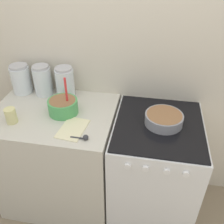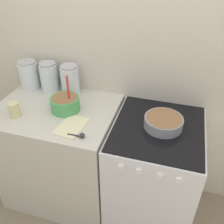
{
  "view_description": "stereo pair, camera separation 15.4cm",
  "coord_description": "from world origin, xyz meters",
  "px_view_note": "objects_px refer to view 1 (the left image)",
  "views": [
    {
      "loc": [
        0.25,
        -1.06,
        1.98
      ],
      "look_at": [
        -0.01,
        0.36,
        0.98
      ],
      "focal_mm": 40.0,
      "sensor_mm": 36.0,
      "label": 1
    },
    {
      "loc": [
        0.4,
        -1.02,
        1.98
      ],
      "look_at": [
        -0.01,
        0.36,
        0.98
      ],
      "focal_mm": 40.0,
      "sensor_mm": 36.0,
      "label": 2
    }
  ],
  "objects_px": {
    "baking_pan": "(164,119)",
    "storage_jar_left": "(21,81)",
    "tin_can": "(11,116)",
    "stove": "(153,170)",
    "storage_jar_right": "(65,84)",
    "storage_jar_middle": "(43,82)",
    "mixing_bowl": "(63,105)"
  },
  "relations": [
    {
      "from": "mixing_bowl",
      "to": "storage_jar_right",
      "type": "relative_size",
      "value": 1.15
    },
    {
      "from": "storage_jar_left",
      "to": "tin_can",
      "type": "bearing_deg",
      "value": -73.59
    },
    {
      "from": "storage_jar_left",
      "to": "baking_pan",
      "type": "bearing_deg",
      "value": -11.67
    },
    {
      "from": "storage_jar_middle",
      "to": "tin_can",
      "type": "relative_size",
      "value": 2.26
    },
    {
      "from": "baking_pan",
      "to": "tin_can",
      "type": "distance_m",
      "value": 1.04
    },
    {
      "from": "baking_pan",
      "to": "storage_jar_left",
      "type": "distance_m",
      "value": 1.18
    },
    {
      "from": "tin_can",
      "to": "stove",
      "type": "bearing_deg",
      "value": 9.19
    },
    {
      "from": "stove",
      "to": "storage_jar_left",
      "type": "xyz_separation_m",
      "value": [
        -1.12,
        0.25,
        0.57
      ]
    },
    {
      "from": "baking_pan",
      "to": "storage_jar_middle",
      "type": "distance_m",
      "value": 1.0
    },
    {
      "from": "tin_can",
      "to": "storage_jar_right",
      "type": "bearing_deg",
      "value": 58.33
    },
    {
      "from": "baking_pan",
      "to": "storage_jar_right",
      "type": "relative_size",
      "value": 1.05
    },
    {
      "from": "mixing_bowl",
      "to": "storage_jar_right",
      "type": "bearing_deg",
      "value": 104.2
    },
    {
      "from": "tin_can",
      "to": "mixing_bowl",
      "type": "bearing_deg",
      "value": 29.33
    },
    {
      "from": "storage_jar_middle",
      "to": "mixing_bowl",
      "type": "bearing_deg",
      "value": -43.61
    },
    {
      "from": "storage_jar_right",
      "to": "tin_can",
      "type": "distance_m",
      "value": 0.48
    },
    {
      "from": "mixing_bowl",
      "to": "baking_pan",
      "type": "bearing_deg",
      "value": -0.28
    },
    {
      "from": "storage_jar_right",
      "to": "storage_jar_middle",
      "type": "bearing_deg",
      "value": 180.0
    },
    {
      "from": "stove",
      "to": "storage_jar_middle",
      "type": "relative_size",
      "value": 3.79
    },
    {
      "from": "storage_jar_left",
      "to": "storage_jar_right",
      "type": "relative_size",
      "value": 0.96
    },
    {
      "from": "mixing_bowl",
      "to": "tin_can",
      "type": "bearing_deg",
      "value": -150.67
    },
    {
      "from": "stove",
      "to": "tin_can",
      "type": "xyz_separation_m",
      "value": [
        -1.0,
        -0.16,
        0.52
      ]
    },
    {
      "from": "storage_jar_left",
      "to": "storage_jar_middle",
      "type": "height_order",
      "value": "storage_jar_middle"
    },
    {
      "from": "mixing_bowl",
      "to": "storage_jar_right",
      "type": "height_order",
      "value": "mixing_bowl"
    },
    {
      "from": "storage_jar_right",
      "to": "baking_pan",
      "type": "bearing_deg",
      "value": -17.0
    },
    {
      "from": "stove",
      "to": "storage_jar_right",
      "type": "bearing_deg",
      "value": 161.8
    },
    {
      "from": "baking_pan",
      "to": "storage_jar_left",
      "type": "xyz_separation_m",
      "value": [
        -1.15,
        0.24,
        0.06
      ]
    },
    {
      "from": "mixing_bowl",
      "to": "storage_jar_left",
      "type": "bearing_deg",
      "value": 151.56
    },
    {
      "from": "storage_jar_left",
      "to": "mixing_bowl",
      "type": "bearing_deg",
      "value": -28.44
    },
    {
      "from": "storage_jar_middle",
      "to": "tin_can",
      "type": "bearing_deg",
      "value": -99.16
    },
    {
      "from": "storage_jar_right",
      "to": "tin_can",
      "type": "relative_size",
      "value": 2.27
    },
    {
      "from": "stove",
      "to": "tin_can",
      "type": "height_order",
      "value": "tin_can"
    },
    {
      "from": "mixing_bowl",
      "to": "storage_jar_right",
      "type": "xyz_separation_m",
      "value": [
        -0.06,
        0.23,
        0.04
      ]
    }
  ]
}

